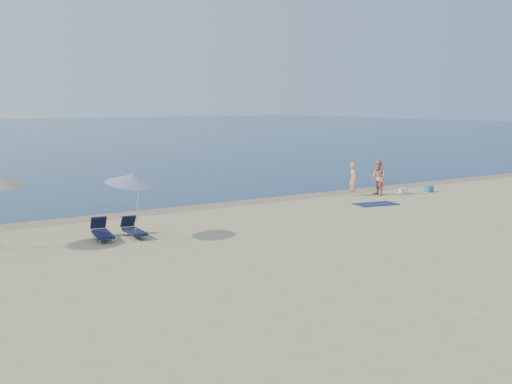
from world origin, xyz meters
TOP-DOWN VIEW (x-y plane):
  - wet_sand_strip at (0.00, 19.40)m, footprint 240.00×1.60m
  - person_left at (3.82, 18.22)m, footprint 0.59×0.70m
  - person_right at (4.88, 17.59)m, footprint 0.83×0.97m
  - beach_towel at (2.76, 15.57)m, footprint 2.08×1.40m
  - white_bag at (6.44, 17.36)m, footprint 0.35×0.31m
  - blue_cooler at (7.88, 16.97)m, footprint 0.47×0.36m
  - umbrella_near at (-9.23, 14.81)m, footprint 2.29×2.30m
  - lounger_left at (-10.17, 15.29)m, footprint 0.79×1.67m
  - lounger_right at (-9.12, 15.12)m, footprint 0.62×1.55m

SIDE VIEW (x-z plane):
  - wet_sand_strip at x=0.00m, z-range 0.00..0.00m
  - beach_towel at x=2.76m, z-range 0.00..0.03m
  - white_bag at x=6.44m, z-range 0.00..0.27m
  - blue_cooler at x=7.88m, z-range 0.00..0.31m
  - lounger_right at x=-9.12m, z-range -0.09..0.58m
  - lounger_left at x=-10.17m, z-range -0.10..0.61m
  - person_left at x=3.82m, z-range 0.00..1.62m
  - person_right at x=4.88m, z-range 0.00..1.73m
  - umbrella_near at x=-9.23m, z-range 0.85..3.21m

